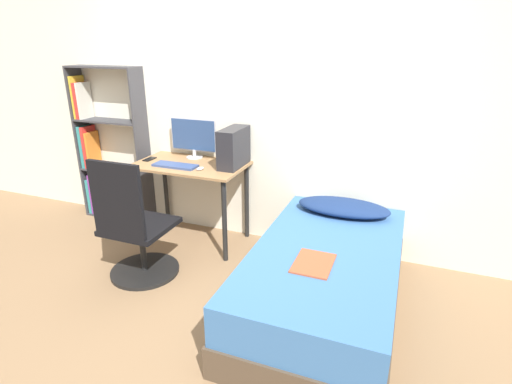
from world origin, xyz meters
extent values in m
plane|color=#846647|center=(0.00, 0.00, 0.00)|extent=(14.00, 14.00, 0.00)
cube|color=silver|center=(0.00, 1.41, 1.25)|extent=(8.00, 0.05, 2.50)
cube|color=#997047|center=(-0.45, 1.08, 0.76)|extent=(1.02, 0.60, 0.02)
cylinder|color=black|center=(-0.91, 0.83, 0.38)|extent=(0.04, 0.04, 0.75)
cylinder|color=black|center=(0.01, 0.83, 0.38)|extent=(0.04, 0.04, 0.75)
cylinder|color=black|center=(-0.91, 1.33, 0.38)|extent=(0.04, 0.04, 0.75)
cylinder|color=black|center=(0.01, 1.33, 0.38)|extent=(0.04, 0.04, 0.75)
cube|color=#38383D|center=(-1.87, 1.27, 0.80)|extent=(0.02, 0.22, 1.61)
cube|color=#38383D|center=(-1.10, 1.27, 0.80)|extent=(0.02, 0.22, 1.61)
cube|color=#38383D|center=(-1.48, 1.27, 0.01)|extent=(0.75, 0.22, 0.02)
cube|color=#38383D|center=(-1.48, 1.27, 0.54)|extent=(0.75, 0.22, 0.02)
cube|color=#38383D|center=(-1.48, 1.27, 1.07)|extent=(0.75, 0.22, 0.02)
cube|color=#38383D|center=(-1.48, 1.27, 1.60)|extent=(0.75, 0.22, 0.02)
cube|color=teal|center=(-1.83, 1.27, 0.21)|extent=(0.04, 0.19, 0.39)
cube|color=#7A338E|center=(-1.79, 1.27, 0.24)|extent=(0.03, 0.19, 0.45)
cube|color=green|center=(-1.76, 1.27, 0.23)|extent=(0.02, 0.19, 0.43)
cube|color=beige|center=(-1.72, 1.27, 0.25)|extent=(0.04, 0.19, 0.46)
cube|color=teal|center=(-1.83, 1.27, 0.77)|extent=(0.04, 0.19, 0.45)
cube|color=red|center=(-1.79, 1.27, 0.77)|extent=(0.04, 0.19, 0.45)
cube|color=orange|center=(-1.75, 1.27, 0.74)|extent=(0.03, 0.19, 0.39)
cube|color=gold|center=(-1.83, 1.27, 1.29)|extent=(0.02, 0.19, 0.43)
cube|color=red|center=(-1.80, 1.27, 1.26)|extent=(0.03, 0.19, 0.36)
cube|color=beige|center=(-1.77, 1.27, 1.26)|extent=(0.02, 0.19, 0.37)
cylinder|color=black|center=(-0.53, 0.40, 0.01)|extent=(0.57, 0.57, 0.03)
cylinder|color=black|center=(-0.53, 0.40, 0.22)|extent=(0.05, 0.05, 0.38)
cube|color=black|center=(-0.53, 0.40, 0.43)|extent=(0.49, 0.49, 0.04)
cube|color=black|center=(-0.53, 0.17, 0.74)|extent=(0.44, 0.04, 0.58)
cube|color=#4C3D2D|center=(0.97, 0.47, 0.11)|extent=(1.00, 1.82, 0.22)
cube|color=#38669E|center=(0.97, 0.47, 0.35)|extent=(0.97, 1.79, 0.27)
ellipsoid|color=navy|center=(0.97, 1.12, 0.54)|extent=(0.76, 0.36, 0.11)
cube|color=#B24C2D|center=(0.93, 0.23, 0.50)|extent=(0.24, 0.32, 0.01)
cylinder|color=#B7B7BC|center=(-0.51, 1.28, 0.78)|extent=(0.16, 0.16, 0.01)
cylinder|color=#B7B7BC|center=(-0.51, 1.28, 0.82)|extent=(0.04, 0.04, 0.07)
cube|color=#B7B7BC|center=(-0.51, 1.29, 1.00)|extent=(0.48, 0.01, 0.31)
cube|color=navy|center=(-0.51, 1.28, 1.00)|extent=(0.45, 0.01, 0.29)
cube|color=#33477A|center=(-0.53, 0.96, 0.79)|extent=(0.41, 0.15, 0.02)
cube|color=#232328|center=(-0.04, 1.16, 0.95)|extent=(0.16, 0.39, 0.35)
ellipsoid|color=silver|center=(-0.27, 0.96, 0.79)|extent=(0.06, 0.09, 0.02)
cube|color=black|center=(-0.88, 1.06, 0.78)|extent=(0.07, 0.14, 0.01)
camera|label=1|loc=(1.40, -1.99, 1.83)|focal=28.00mm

